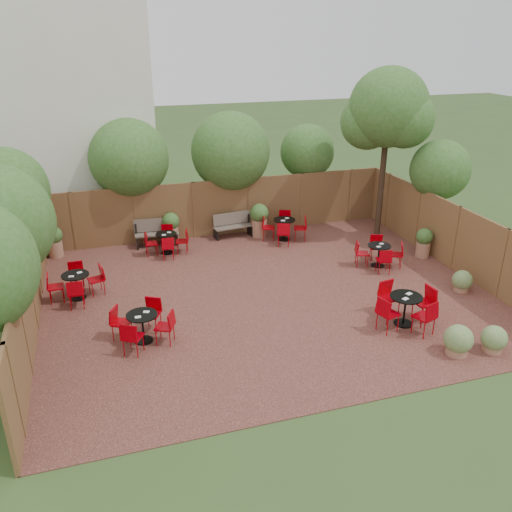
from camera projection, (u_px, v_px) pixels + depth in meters
name	position (u px, v px, depth m)	size (l,w,h in m)	color
ground	(267.00, 295.00, 14.87)	(80.00, 80.00, 0.00)	#354F23
courtyard_paving	(267.00, 295.00, 14.87)	(12.00, 10.00, 0.02)	#361916
fence_back	(222.00, 208.00, 18.87)	(12.00, 0.08, 2.00)	#4F321D
fence_left	(30.00, 292.00, 12.83)	(0.08, 10.00, 2.00)	#4F321D
fence_right	(456.00, 238.00, 16.12)	(0.08, 10.00, 2.00)	#4F321D
neighbour_building	(77.00, 114.00, 19.08)	(5.00, 4.00, 8.00)	silver
overhang_foliage	(141.00, 183.00, 15.26)	(15.62, 10.87, 2.78)	#2E571C
courtyard_tree	(388.00, 113.00, 17.47)	(2.76, 2.66, 5.74)	black
park_bench_left	(156.00, 232.00, 18.08)	(1.49, 0.58, 0.90)	brown
park_bench_right	(233.00, 225.00, 18.82)	(1.42, 0.62, 0.85)	brown
bistro_tables	(251.00, 270.00, 15.33)	(10.38, 7.94, 0.90)	black
planters	(223.00, 229.00, 17.98)	(11.84, 4.21, 1.18)	#94634A
low_shrubs	(470.00, 322.00, 12.85)	(2.72, 3.38, 0.71)	#94634A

